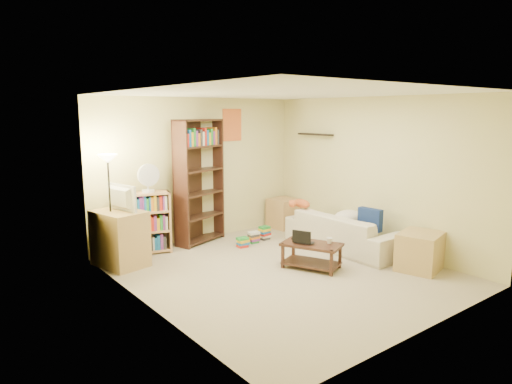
% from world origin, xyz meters
% --- Properties ---
extents(room, '(4.50, 4.54, 2.52)m').
position_xyz_m(room, '(0.00, 0.01, 1.62)').
color(room, '#C2B491').
rests_on(room, ground).
extents(sofa, '(2.05, 0.81, 0.60)m').
position_xyz_m(sofa, '(1.55, 0.21, 0.30)').
color(sofa, beige).
rests_on(sofa, ground).
extents(navy_pillow, '(0.16, 0.40, 0.35)m').
position_xyz_m(navy_pillow, '(1.65, -0.23, 0.57)').
color(navy_pillow, navy).
rests_on(navy_pillow, sofa).
extents(cream_blanket, '(0.55, 0.39, 0.24)m').
position_xyz_m(cream_blanket, '(1.70, 0.26, 0.51)').
color(cream_blanket, white).
rests_on(cream_blanket, sofa).
extents(tabby_cat, '(0.47, 0.17, 0.16)m').
position_xyz_m(tabby_cat, '(1.29, 1.00, 0.68)').
color(tabby_cat, '#D9612E').
rests_on(tabby_cat, sofa).
extents(coffee_table, '(0.77, 0.96, 0.37)m').
position_xyz_m(coffee_table, '(0.45, -0.13, 0.23)').
color(coffee_table, '#3D2217').
rests_on(coffee_table, ground).
extents(laptop, '(0.48, 0.47, 0.02)m').
position_xyz_m(laptop, '(0.40, -0.04, 0.38)').
color(laptop, black).
rests_on(laptop, coffee_table).
extents(laptop_screen, '(0.13, 0.26, 0.19)m').
position_xyz_m(laptop_screen, '(0.29, -0.09, 0.48)').
color(laptop_screen, white).
rests_on(laptop_screen, laptop).
extents(mug, '(0.13, 0.13, 0.09)m').
position_xyz_m(mug, '(0.65, -0.30, 0.42)').
color(mug, white).
rests_on(mug, coffee_table).
extents(tv_remote, '(0.13, 0.14, 0.02)m').
position_xyz_m(tv_remote, '(0.42, 0.16, 0.38)').
color(tv_remote, black).
rests_on(tv_remote, coffee_table).
extents(tv_stand, '(0.70, 0.87, 0.83)m').
position_xyz_m(tv_stand, '(-1.70, 1.69, 0.41)').
color(tv_stand, tan).
rests_on(tv_stand, ground).
extents(television, '(0.71, 0.37, 0.39)m').
position_xyz_m(television, '(-1.70, 1.69, 1.02)').
color(television, black).
rests_on(television, tv_stand).
extents(tall_bookshelf, '(1.01, 0.61, 2.13)m').
position_xyz_m(tall_bookshelf, '(-0.11, 2.05, 1.13)').
color(tall_bookshelf, '#3C1F17').
rests_on(tall_bookshelf, ground).
extents(short_bookshelf, '(0.83, 0.51, 1.00)m').
position_xyz_m(short_bookshelf, '(-1.14, 2.02, 0.50)').
color(short_bookshelf, tan).
rests_on(short_bookshelf, ground).
extents(desk_fan, '(0.35, 0.20, 0.46)m').
position_xyz_m(desk_fan, '(-1.08, 1.97, 1.23)').
color(desk_fan, silver).
rests_on(desk_fan, short_bookshelf).
extents(floor_lamp, '(0.28, 0.28, 1.66)m').
position_xyz_m(floor_lamp, '(-1.80, 1.73, 1.32)').
color(floor_lamp, black).
rests_on(floor_lamp, ground).
extents(side_table, '(0.53, 0.53, 0.57)m').
position_xyz_m(side_table, '(1.72, 1.93, 0.29)').
color(side_table, '#B37957').
rests_on(side_table, ground).
extents(end_cabinet, '(0.77, 0.69, 0.54)m').
position_xyz_m(end_cabinet, '(1.65, -1.14, 0.27)').
color(end_cabinet, tan).
rests_on(end_cabinet, ground).
extents(book_stacks, '(0.78, 0.29, 0.24)m').
position_xyz_m(book_stacks, '(0.61, 1.41, 0.10)').
color(book_stacks, red).
rests_on(book_stacks, ground).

